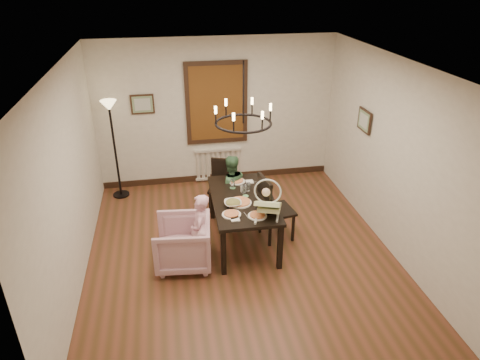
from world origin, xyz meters
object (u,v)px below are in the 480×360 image
object	(u,v)px
seated_man	(231,194)
baby_bouncer	(268,203)
dining_table	(243,203)
elderly_woman	(201,237)
floor_lamp	(115,151)
armchair	(183,243)
chair_right	(277,207)
chair_far	(221,186)
drinking_glass	(244,189)

from	to	relation	value
seated_man	baby_bouncer	bearing A→B (deg)	99.55
dining_table	elderly_woman	distance (m)	0.87
dining_table	floor_lamp	world-z (taller)	floor_lamp
armchair	seated_man	xyz separation A→B (m)	(0.87, 1.11, 0.12)
baby_bouncer	armchair	bearing A→B (deg)	-165.13
armchair	seated_man	distance (m)	1.42
armchair	seated_man	world-z (taller)	seated_man
dining_table	armchair	bearing A→B (deg)	-155.17
elderly_woman	floor_lamp	xyz separation A→B (m)	(-1.30, 2.35, 0.43)
seated_man	chair_right	bearing A→B (deg)	126.59
chair_far	floor_lamp	xyz separation A→B (m)	(-1.80, 0.82, 0.45)
baby_bouncer	drinking_glass	world-z (taller)	baby_bouncer
chair_far	seated_man	distance (m)	0.38
elderly_woman	seated_man	size ratio (longest dim) A/B	0.97
drinking_glass	chair_far	bearing A→B (deg)	104.71
seated_man	elderly_woman	bearing A→B (deg)	56.14
dining_table	chair_far	world-z (taller)	chair_far
drinking_glass	floor_lamp	world-z (taller)	floor_lamp
dining_table	chair_right	size ratio (longest dim) A/B	1.51
armchair	elderly_woman	bearing A→B (deg)	83.48
floor_lamp	baby_bouncer	bearing A→B (deg)	-46.71
chair_far	floor_lamp	world-z (taller)	floor_lamp
baby_bouncer	floor_lamp	distance (m)	3.28
chair_far	floor_lamp	bearing A→B (deg)	175.01
dining_table	chair_far	distance (m)	1.09
baby_bouncer	drinking_glass	xyz separation A→B (m)	(-0.22, 0.66, -0.12)
chair_right	drinking_glass	size ratio (longest dim) A/B	8.29
chair_far	baby_bouncer	distance (m)	1.71
chair_far	chair_right	xyz separation A→B (m)	(0.74, -1.03, 0.10)
chair_far	armchair	size ratio (longest dim) A/B	1.14
armchair	dining_table	bearing A→B (deg)	120.02
chair_right	seated_man	bearing A→B (deg)	32.89
floor_lamp	armchair	bearing A→B (deg)	-65.61
baby_bouncer	floor_lamp	xyz separation A→B (m)	(-2.25, 2.39, -0.05)
chair_right	armchair	world-z (taller)	chair_right
dining_table	elderly_woman	world-z (taller)	elderly_woman
floor_lamp	chair_right	bearing A→B (deg)	-36.23
baby_bouncer	drinking_glass	size ratio (longest dim) A/B	4.21
armchair	floor_lamp	xyz separation A→B (m)	(-1.04, 2.30, 0.54)
dining_table	floor_lamp	distance (m)	2.75
armchair	drinking_glass	xyz separation A→B (m)	(0.99, 0.57, 0.47)
drinking_glass	dining_table	bearing A→B (deg)	-104.33
baby_bouncer	floor_lamp	size ratio (longest dim) A/B	0.31
dining_table	armchair	xyz separation A→B (m)	(-0.95, -0.42, -0.32)
dining_table	drinking_glass	xyz separation A→B (m)	(0.04, 0.15, 0.15)
baby_bouncer	drinking_glass	bearing A→B (deg)	127.72
seated_man	drinking_glass	distance (m)	0.66
elderly_woman	chair_right	bearing A→B (deg)	124.56
armchair	baby_bouncer	world-z (taller)	baby_bouncer
dining_table	baby_bouncer	bearing A→B (deg)	-62.29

